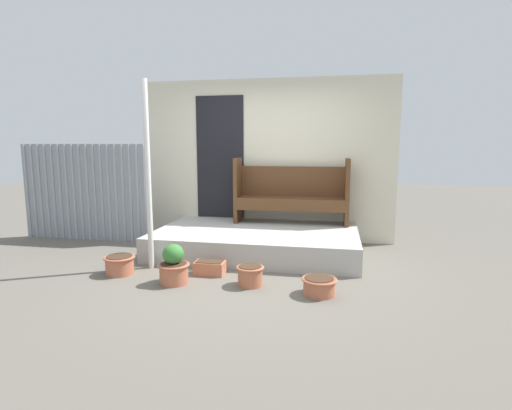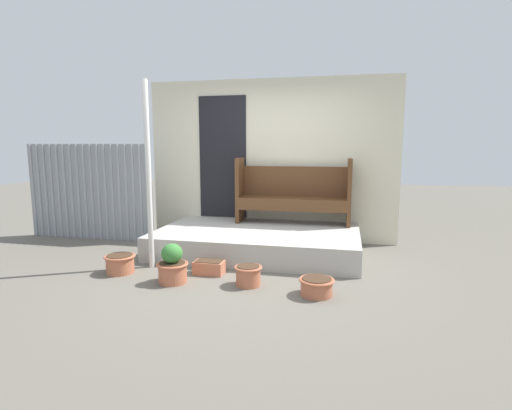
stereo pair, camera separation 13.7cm
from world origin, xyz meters
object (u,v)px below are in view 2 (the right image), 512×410
(flower_pot_left, at_px, (120,263))
(flower_pot_far_right, at_px, (317,286))
(flower_pot_middle, at_px, (172,266))
(flower_pot_right, at_px, (248,275))
(bench, at_px, (293,191))
(planter_box_rect, at_px, (209,267))
(support_post, at_px, (149,176))

(flower_pot_left, height_order, flower_pot_far_right, flower_pot_left)
(flower_pot_middle, relative_size, flower_pot_far_right, 1.21)
(flower_pot_left, xyz_separation_m, flower_pot_right, (1.64, -0.09, 0.00))
(bench, relative_size, flower_pot_left, 4.70)
(bench, bearing_deg, flower_pot_middle, -118.99)
(planter_box_rect, bearing_deg, flower_pot_right, -27.18)
(bench, relative_size, flower_pot_middle, 3.88)
(bench, height_order, planter_box_rect, bench)
(bench, bearing_deg, planter_box_rect, -116.28)
(flower_pot_left, height_order, planter_box_rect, flower_pot_left)
(flower_pot_right, height_order, flower_pot_far_right, flower_pot_right)
(bench, distance_m, flower_pot_right, 2.13)
(planter_box_rect, bearing_deg, flower_pot_left, -169.48)
(support_post, height_order, planter_box_rect, support_post)
(support_post, distance_m, flower_pot_middle, 1.20)
(support_post, xyz_separation_m, flower_pot_left, (-0.27, -0.31, -1.05))
(flower_pot_right, bearing_deg, flower_pot_middle, -173.70)
(flower_pot_right, xyz_separation_m, flower_pot_far_right, (0.77, -0.13, -0.02))
(support_post, relative_size, flower_pot_middle, 5.15)
(flower_pot_right, bearing_deg, planter_box_rect, 152.82)
(bench, distance_m, flower_pot_far_right, 2.31)
(flower_pot_right, bearing_deg, bench, 83.30)
(flower_pot_middle, bearing_deg, flower_pot_right, 6.30)
(flower_pot_left, distance_m, planter_box_rect, 1.10)
(bench, xyz_separation_m, flower_pot_left, (-1.88, -1.91, -0.72))
(planter_box_rect, bearing_deg, support_post, 172.51)
(flower_pot_far_right, bearing_deg, flower_pot_middle, 178.76)
(flower_pot_middle, distance_m, flower_pot_far_right, 1.63)
(support_post, distance_m, bench, 2.29)
(support_post, bearing_deg, flower_pot_middle, -43.88)
(support_post, bearing_deg, flower_pot_right, -16.04)
(support_post, xyz_separation_m, flower_pot_far_right, (2.14, -0.53, -1.07))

